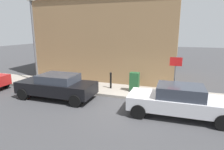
% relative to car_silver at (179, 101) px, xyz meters
% --- Properties ---
extents(ground, '(80.00, 80.00, 0.00)m').
position_rel_car_silver_xyz_m(ground, '(0.49, 2.24, -0.73)').
color(ground, '#38383A').
extents(sidewalk, '(2.37, 30.00, 0.15)m').
position_rel_car_silver_xyz_m(sidewalk, '(2.50, 8.24, -0.65)').
color(sidewalk, gray).
rests_on(sidewalk, ground).
extents(corner_building, '(6.41, 10.42, 9.97)m').
position_rel_car_silver_xyz_m(corner_building, '(6.84, 5.45, 4.25)').
color(corner_building, olive).
rests_on(corner_building, ground).
extents(car_silver, '(1.85, 4.38, 1.42)m').
position_rel_car_silver_xyz_m(car_silver, '(0.00, 0.00, 0.00)').
color(car_silver, '#B7B7BC').
rests_on(car_silver, ground).
extents(car_black, '(1.90, 4.35, 1.39)m').
position_rel_car_silver_xyz_m(car_black, '(0.23, 6.42, 0.00)').
color(car_black, black).
rests_on(car_black, ground).
extents(utility_cabinet, '(0.46, 0.61, 1.15)m').
position_rel_car_silver_xyz_m(utility_cabinet, '(2.47, 2.53, -0.05)').
color(utility_cabinet, '#1E4C28').
rests_on(utility_cabinet, sidewalk).
extents(bollard_near_cabinet, '(0.14, 0.14, 1.04)m').
position_rel_car_silver_xyz_m(bollard_near_cabinet, '(2.57, 4.07, -0.02)').
color(bollard_near_cabinet, black).
rests_on(bollard_near_cabinet, sidewalk).
extents(street_sign, '(0.08, 0.60, 2.30)m').
position_rel_car_silver_xyz_m(street_sign, '(1.63, 0.26, 0.93)').
color(street_sign, '#59595B').
rests_on(street_sign, sidewalk).
extents(lamppost, '(0.20, 0.44, 5.72)m').
position_rel_car_silver_xyz_m(lamppost, '(2.51, 9.70, 2.57)').
color(lamppost, '#59595B').
rests_on(lamppost, sidewalk).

